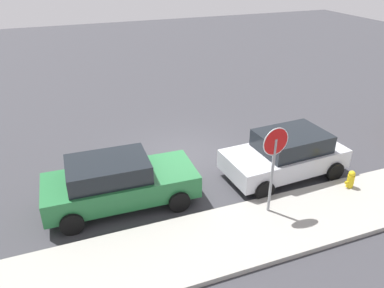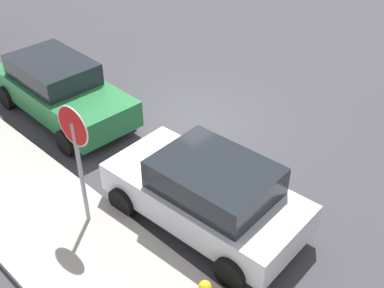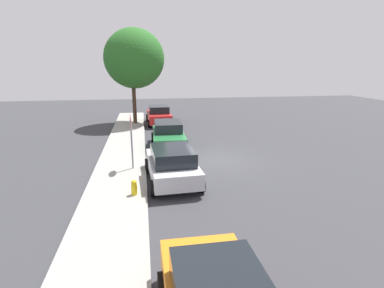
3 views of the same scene
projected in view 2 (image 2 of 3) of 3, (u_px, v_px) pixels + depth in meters
ground_plane at (193, 123)px, 12.61m from camera, size 60.00×60.00×0.00m
sidewalk_curb at (34, 210)px, 9.85m from camera, size 32.00×2.37×0.14m
stop_sign at (76, 148)px, 8.52m from camera, size 0.79×0.09×2.73m
parked_car_silver at (207, 192)px, 9.22m from camera, size 4.10×2.25×1.52m
parked_car_green at (60, 89)px, 12.52m from camera, size 4.43×2.10×1.53m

